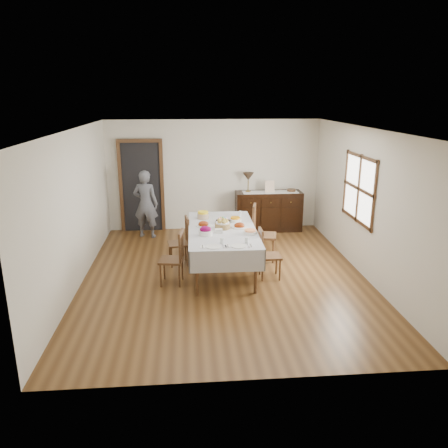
{
  "coord_description": "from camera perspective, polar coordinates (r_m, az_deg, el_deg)",
  "views": [
    {
      "loc": [
        -0.62,
        -7.24,
        3.13
      ],
      "look_at": [
        0.0,
        0.1,
        0.95
      ],
      "focal_mm": 35.0,
      "sensor_mm": 36.0,
      "label": 1
    }
  ],
  "objects": [
    {
      "name": "carrot_bowl",
      "position": [
        8.31,
        1.48,
        0.58
      ],
      "size": [
        0.24,
        0.24,
        0.09
      ],
      "color": "white",
      "rests_on": "dining_table"
    },
    {
      "name": "egg_basket",
      "position": [
        8.23,
        -0.17,
        0.42
      ],
      "size": [
        0.26,
        0.26,
        0.1
      ],
      "color": "black",
      "rests_on": "dining_table"
    },
    {
      "name": "setting_right",
      "position": [
        7.01,
        2.23,
        -2.62
      ],
      "size": [
        0.42,
        0.31,
        0.1
      ],
      "color": "white",
      "rests_on": "dining_table"
    },
    {
      "name": "chair_right_near",
      "position": [
        7.73,
        5.69,
        -3.83
      ],
      "size": [
        0.38,
        0.38,
        0.91
      ],
      "rotation": [
        0.0,
        0.0,
        1.57
      ],
      "color": "#4F321C",
      "rests_on": "ground"
    },
    {
      "name": "sideboard",
      "position": [
        10.48,
        5.82,
        1.7
      ],
      "size": [
        1.56,
        0.57,
        0.94
      ],
      "color": "black",
      "rests_on": "ground"
    },
    {
      "name": "ham_platter_b",
      "position": [
        7.94,
        2.02,
        -0.25
      ],
      "size": [
        0.29,
        0.29,
        0.11
      ],
      "color": "white",
      "rests_on": "dining_table"
    },
    {
      "name": "chair_right_far",
      "position": [
        8.55,
        4.91,
        -1.08
      ],
      "size": [
        0.55,
        0.55,
        1.1
      ],
      "rotation": [
        0.0,
        0.0,
        1.35
      ],
      "color": "#4F321C",
      "rests_on": "ground"
    },
    {
      "name": "setting_left",
      "position": [
        6.98,
        -1.05,
        -2.71
      ],
      "size": [
        0.42,
        0.31,
        0.1
      ],
      "color": "white",
      "rests_on": "dining_table"
    },
    {
      "name": "runner",
      "position": [
        10.34,
        6.07,
        4.17
      ],
      "size": [
        1.3,
        0.35,
        0.01
      ],
      "color": "white",
      "rests_on": "sideboard"
    },
    {
      "name": "pineapple_bowl",
      "position": [
        8.51,
        -2.76,
        1.17
      ],
      "size": [
        0.22,
        0.22,
        0.14
      ],
      "color": "tan",
      "rests_on": "dining_table"
    },
    {
      "name": "glass_far_b",
      "position": [
        8.68,
        2.1,
        1.36
      ],
      "size": [
        0.06,
        0.06,
        0.11
      ],
      "color": "white",
      "rests_on": "dining_table"
    },
    {
      "name": "picture_frame",
      "position": [
        10.29,
        6.0,
        4.88
      ],
      "size": [
        0.22,
        0.08,
        0.28
      ],
      "color": "beige",
      "rests_on": "sideboard"
    },
    {
      "name": "ground",
      "position": [
        7.91,
        0.06,
        -6.82
      ],
      "size": [
        6.0,
        6.0,
        0.0
      ],
      "primitive_type": "plane",
      "color": "brown"
    },
    {
      "name": "person",
      "position": [
        9.99,
        -10.2,
        2.87
      ],
      "size": [
        0.58,
        0.44,
        1.65
      ],
      "primitive_type": "imported",
      "rotation": [
        0.0,
        0.0,
        2.9
      ],
      "color": "#555860",
      "rests_on": "ground"
    },
    {
      "name": "butter_dish",
      "position": [
        7.63,
        -0.74,
        -0.9
      ],
      "size": [
        0.14,
        0.09,
        0.07
      ],
      "color": "white",
      "rests_on": "dining_table"
    },
    {
      "name": "beet_bowl",
      "position": [
        7.51,
        -2.44,
        -0.95
      ],
      "size": [
        0.24,
        0.24,
        0.16
      ],
      "color": "white",
      "rests_on": "dining_table"
    },
    {
      "name": "chair_left_far",
      "position": [
        8.35,
        -5.65,
        -2.19
      ],
      "size": [
        0.44,
        0.44,
        0.93
      ],
      "rotation": [
        0.0,
        0.0,
        -1.42
      ],
      "color": "#4F321C",
      "rests_on": "ground"
    },
    {
      "name": "glass_far_a",
      "position": [
        8.59,
        -2.28,
        1.16
      ],
      "size": [
        0.06,
        0.06,
        0.09
      ],
      "color": "white",
      "rests_on": "dining_table"
    },
    {
      "name": "table_lamp",
      "position": [
        10.26,
        3.18,
        6.14
      ],
      "size": [
        0.26,
        0.26,
        0.46
      ],
      "color": "brown",
      "rests_on": "sideboard"
    },
    {
      "name": "bread_basket",
      "position": [
        7.87,
        -0.19,
        -0.07
      ],
      "size": [
        0.28,
        0.28,
        0.18
      ],
      "color": "olive",
      "rests_on": "dining_table"
    },
    {
      "name": "casserole_dish",
      "position": [
        7.59,
        3.45,
        -1.03
      ],
      "size": [
        0.23,
        0.23,
        0.07
      ],
      "color": "white",
      "rests_on": "dining_table"
    },
    {
      "name": "room_shell",
      "position": [
        7.82,
        -1.26,
        5.5
      ],
      "size": [
        5.02,
        6.02,
        2.65
      ],
      "color": "silver",
      "rests_on": "ground"
    },
    {
      "name": "chair_left_near",
      "position": [
        7.5,
        -6.54,
        -4.33
      ],
      "size": [
        0.45,
        0.45,
        0.95
      ],
      "rotation": [
        0.0,
        0.0,
        -1.72
      ],
      "color": "#4F321C",
      "rests_on": "ground"
    },
    {
      "name": "ham_platter_a",
      "position": [
        8.03,
        -2.71,
        -0.06
      ],
      "size": [
        0.28,
        0.28,
        0.11
      ],
      "color": "white",
      "rests_on": "dining_table"
    },
    {
      "name": "dining_table",
      "position": [
        7.91,
        -0.25,
        -1.24
      ],
      "size": [
        1.23,
        2.39,
        0.82
      ],
      "rotation": [
        0.0,
        0.0,
        -0.01
      ],
      "color": "#BABBBF",
      "rests_on": "ground"
    },
    {
      "name": "deco_bowl",
      "position": [
        10.47,
        8.79,
        4.36
      ],
      "size": [
        0.2,
        0.2,
        0.06
      ],
      "color": "#4F321C",
      "rests_on": "sideboard"
    }
  ]
}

